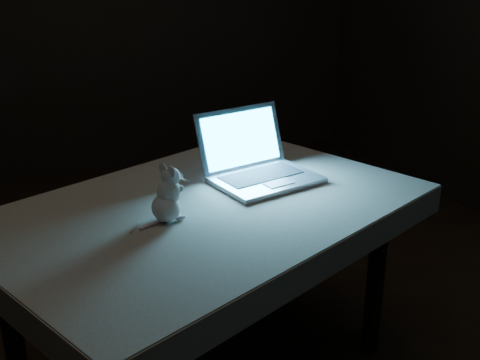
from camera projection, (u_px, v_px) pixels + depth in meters
name	position (u px, v px, depth m)	size (l,w,h in m)	color
table	(208.00, 298.00, 2.16)	(1.34, 0.86, 0.72)	black
tablecloth	(199.00, 218.00, 2.04)	(1.44, 0.97, 0.10)	beige
laptop	(267.00, 150.00, 2.17)	(0.37, 0.32, 0.25)	#B2B1B7
plush_mouse	(165.00, 194.00, 1.87)	(0.13, 0.13, 0.18)	white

